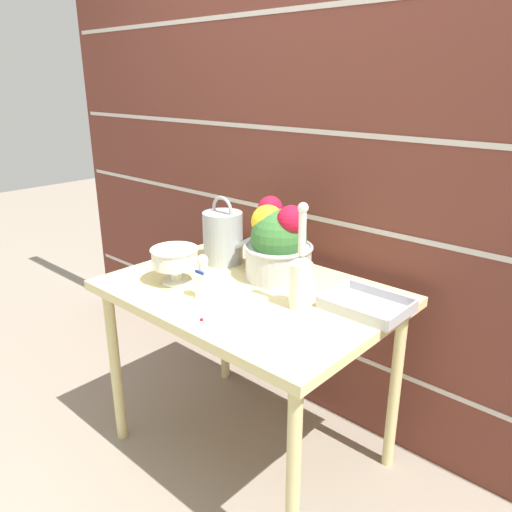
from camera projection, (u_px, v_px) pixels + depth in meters
ground_plane at (250, 449)px, 2.12m from camera, size 12.00×12.00×0.00m
brick_wall at (328, 176)px, 2.09m from camera, size 3.60×0.08×2.20m
patio_table at (249, 307)px, 1.89m from camera, size 1.06×0.75×0.74m
watering_can at (223, 237)px, 2.10m from camera, size 0.31×0.17×0.29m
crystal_pedestal_bowl at (175, 259)px, 1.89m from camera, size 0.18×0.18×0.14m
flower_planter at (278, 243)px, 1.92m from camera, size 0.27×0.27×0.31m
glass_decanter at (301, 276)px, 1.68m from camera, size 0.08×0.08×0.37m
figurine_vase at (203, 281)px, 1.76m from camera, size 0.07×0.07×0.17m
wire_tray at (366, 306)px, 1.70m from camera, size 0.28×0.22×0.04m
fallen_petal at (202, 320)px, 1.62m from camera, size 0.01×0.01×0.01m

